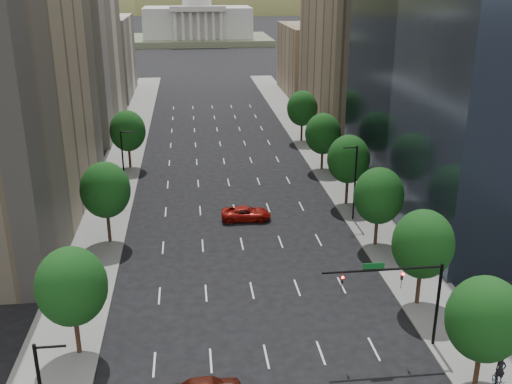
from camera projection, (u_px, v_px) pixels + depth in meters
name	position (u px, v px, depth m)	size (l,w,h in m)	color
sidewalk_left	(105.00, 214.00, 70.69)	(6.00, 200.00, 0.15)	slate
sidewalk_right	(358.00, 203.00, 74.03)	(6.00, 200.00, 0.15)	slate
midrise_cream_left	(71.00, 32.00, 103.75)	(14.00, 30.00, 35.00)	beige
filler_left	(100.00, 57.00, 137.46)	(14.00, 26.00, 18.00)	beige
parking_tan_right	(353.00, 45.00, 107.19)	(14.00, 30.00, 30.00)	#8C7759
filler_right	(314.00, 60.00, 140.38)	(14.00, 26.00, 16.00)	#8C7759
tree_right_0	(485.00, 319.00, 39.40)	(5.20, 5.20, 8.39)	#382316
tree_right_1	(423.00, 244.00, 49.53)	(5.20, 5.20, 8.75)	#382316
tree_right_2	(379.00, 196.00, 60.77)	(5.20, 5.20, 8.61)	#382316
tree_right_3	(348.00, 159.00, 71.86)	(5.20, 5.20, 8.89)	#382316
tree_right_4	(323.00, 134.00, 85.06)	(5.20, 5.20, 8.46)	#382316
tree_right_5	(302.00, 108.00, 99.88)	(5.20, 5.20, 8.75)	#382316
tree_left_0	(72.00, 287.00, 42.79)	(5.20, 5.20, 8.75)	#382316
tree_left_1	(105.00, 190.00, 61.36)	(5.20, 5.20, 8.97)	#382316
tree_left_2	(128.00, 131.00, 85.71)	(5.20, 5.20, 8.68)	#382316
streetlight_rn	(355.00, 181.00, 67.50)	(1.70, 0.20, 9.00)	black
streetlight_ln	(124.00, 163.00, 73.93)	(1.70, 0.20, 9.00)	black
traffic_signal	(408.00, 288.00, 43.76)	(9.12, 0.40, 7.38)	black
capitol	(198.00, 22.00, 246.31)	(60.00, 40.00, 35.20)	#596647
foothills	(226.00, 44.00, 592.09)	(720.00, 413.00, 263.00)	olive
car_red_far	(246.00, 213.00, 68.96)	(2.66, 5.76, 1.60)	#9C110B
cyclist	(499.00, 379.00, 40.38)	(0.94, 2.04, 2.61)	black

